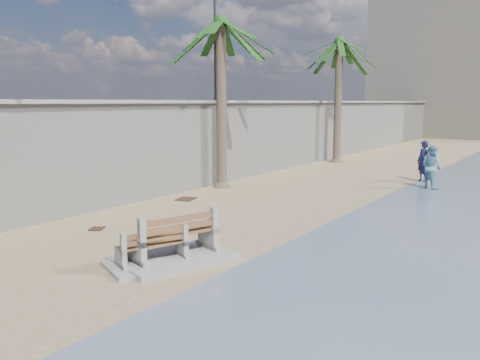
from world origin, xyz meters
The scene contains 13 objects.
ground_plane centered at (0.00, 0.00, 0.00)m, with size 140.00×140.00×0.00m, color #9A7F5E.
seawall centered at (-5.20, 20.00, 1.75)m, with size 0.45×70.00×3.50m, color gray.
wall_cap centered at (-5.20, 20.00, 3.55)m, with size 0.80×70.00×0.12m, color gray.
end_building centered at (-2.00, 52.00, 7.00)m, with size 18.00×12.00×14.00m, color #B7AA93.
bench_near centered at (0.61, 2.69, 0.46)m, with size 2.42×2.94×1.06m.
bench_far centered at (0.46, 2.15, 0.35)m, with size 1.99×2.29×0.80m.
palm_mid centered at (-4.34, 11.38, 6.60)m, with size 5.00×5.00×7.59m.
palm_back centered at (-3.96, 22.46, 6.89)m, with size 5.00×5.00×7.89m.
streetlight centered at (-5.10, 12.00, 6.64)m, with size 0.28×0.28×5.12m.
person_a centered at (2.24, 17.61, 1.06)m, with size 0.76×0.52×2.12m, color #15173A.
person_b centered at (3.00, 15.90, 1.00)m, with size 0.96×0.74×1.99m, color #528AAA.
debris_c centered at (-3.89, 8.48, 0.01)m, with size 0.75×0.60×0.03m, color #382616.
debris_d centered at (-3.11, 3.67, 0.01)m, with size 0.45×0.36×0.03m, color #382616.
Camera 1 is at (7.95, -5.62, 3.54)m, focal length 38.00 mm.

